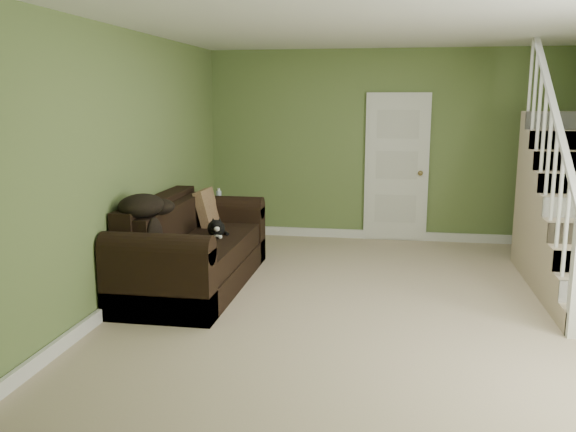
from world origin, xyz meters
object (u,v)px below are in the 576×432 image
(side_table, at_px, (214,231))
(banana, at_px, (200,251))
(sofa, at_px, (191,253))
(cat, at_px, (216,228))

(side_table, bearing_deg, banana, -77.64)
(banana, bearing_deg, side_table, 58.86)
(sofa, xyz_separation_m, side_table, (-0.10, 1.20, -0.03))
(cat, height_order, banana, cat)
(side_table, distance_m, banana, 1.85)
(sofa, xyz_separation_m, banana, (0.30, -0.59, 0.18))
(sofa, relative_size, cat, 4.79)
(sofa, height_order, side_table, sofa)
(side_table, height_order, banana, side_table)
(side_table, relative_size, banana, 4.31)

